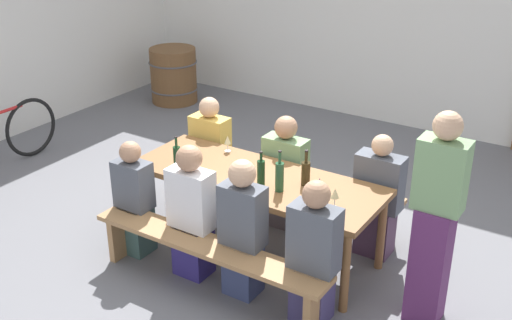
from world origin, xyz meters
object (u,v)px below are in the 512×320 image
(bench_far, at_px, (296,185))
(seated_guest_near_0, at_px, (134,201))
(wine_bottle_3, at_px, (280,176))
(seated_guest_near_2, at_px, (243,231))
(seated_guest_near_3, at_px, (314,256))
(wine_bottle_0, at_px, (177,157))
(bench_near, at_px, (208,253))
(seated_guest_far_0, at_px, (211,154))
(seated_guest_far_1, at_px, (285,175))
(wine_barrel, at_px, (174,75))
(wine_glass_1, at_px, (319,184))
(wine_bottle_1, at_px, (306,173))
(seated_guest_far_2, at_px, (378,199))
(tasting_table, at_px, (256,184))
(wine_glass_0, at_px, (228,141))
(wine_bottle_2, at_px, (261,173))
(standing_host, at_px, (435,224))
(wine_glass_2, at_px, (335,194))
(seated_guest_near_1, at_px, (192,214))

(bench_far, xyz_separation_m, seated_guest_near_0, (-0.90, -1.27, 0.15))
(wine_bottle_3, height_order, seated_guest_near_0, wine_bottle_3)
(seated_guest_near_2, bearing_deg, seated_guest_near_3, -90.00)
(wine_bottle_0, relative_size, seated_guest_near_0, 0.29)
(seated_guest_near_0, bearing_deg, bench_near, -99.50)
(seated_guest_near_2, distance_m, seated_guest_far_0, 1.60)
(wine_bottle_3, xyz_separation_m, seated_guest_far_1, (-0.34, 0.69, -0.36))
(seated_guest_far_1, bearing_deg, wine_barrel, -125.08)
(wine_glass_1, bearing_deg, wine_bottle_1, 146.40)
(seated_guest_far_2, bearing_deg, tasting_table, -57.83)
(bench_near, xyz_separation_m, bench_far, (0.00, 1.42, 0.00))
(wine_bottle_1, bearing_deg, tasting_table, -169.10)
(wine_bottle_3, xyz_separation_m, wine_glass_0, (-0.81, 0.43, -0.03))
(wine_bottle_2, distance_m, seated_guest_far_0, 1.30)
(bench_far, height_order, wine_bottle_0, wine_bottle_0)
(seated_guest_near_3, relative_size, wine_barrel, 1.46)
(standing_host, bearing_deg, wine_glass_0, -10.69)
(bench_far, height_order, wine_glass_1, wine_glass_1)
(seated_guest_far_1, bearing_deg, wine_glass_1, 47.52)
(bench_near, xyz_separation_m, wine_barrel, (-3.23, 3.52, 0.04))
(wine_glass_2, bearing_deg, wine_glass_0, 161.17)
(wine_glass_1, relative_size, seated_guest_near_1, 0.14)
(tasting_table, bearing_deg, wine_glass_0, 149.13)
(wine_bottle_1, xyz_separation_m, seated_guest_far_1, (-0.47, 0.48, -0.34))
(wine_glass_1, bearing_deg, seated_guest_near_0, -161.25)
(wine_glass_0, bearing_deg, wine_barrel, 137.45)
(tasting_table, bearing_deg, wine_glass_1, -4.09)
(bench_far, bearing_deg, wine_bottle_3, -69.89)
(wine_glass_1, xyz_separation_m, seated_guest_far_0, (-1.53, 0.61, -0.33))
(bench_far, xyz_separation_m, wine_barrel, (-3.23, 2.09, 0.04))
(wine_bottle_3, distance_m, wine_barrel, 4.62)
(wine_glass_0, height_order, seated_guest_near_3, seated_guest_near_3)
(wine_bottle_2, bearing_deg, bench_far, 99.26)
(wine_bottle_2, distance_m, wine_glass_2, 0.67)
(wine_glass_0, xyz_separation_m, seated_guest_far_1, (0.47, 0.26, -0.33))
(tasting_table, distance_m, wine_barrel, 4.29)
(wine_bottle_0, distance_m, seated_guest_far_1, 1.07)
(wine_bottle_3, xyz_separation_m, seated_guest_near_0, (-1.20, -0.43, -0.38))
(wine_bottle_1, bearing_deg, seated_guest_near_3, -56.42)
(seated_guest_far_2, bearing_deg, seated_guest_near_0, -57.89)
(wine_bottle_2, relative_size, wine_glass_1, 1.89)
(wine_bottle_0, xyz_separation_m, seated_guest_near_2, (0.89, -0.32, -0.29))
(wine_glass_0, bearing_deg, wine_glass_2, -18.83)
(tasting_table, distance_m, wine_glass_1, 0.65)
(seated_guest_near_0, xyz_separation_m, seated_guest_far_2, (1.79, 1.12, 0.02))
(seated_guest_near_0, height_order, seated_guest_near_2, seated_guest_near_2)
(wine_glass_0, xyz_separation_m, wine_glass_1, (1.13, -0.35, 0.01))
(seated_guest_far_0, bearing_deg, seated_guest_far_1, 90.00)
(bench_near, xyz_separation_m, seated_guest_near_3, (0.86, 0.15, 0.20))
(tasting_table, relative_size, standing_host, 1.32)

